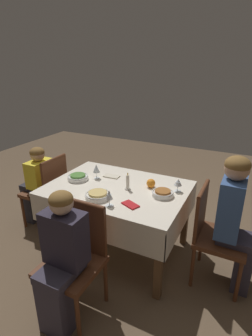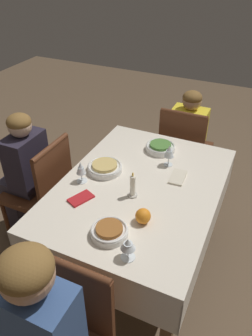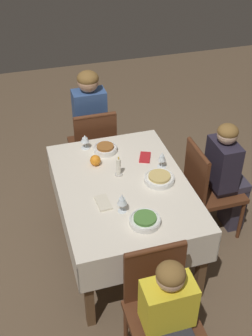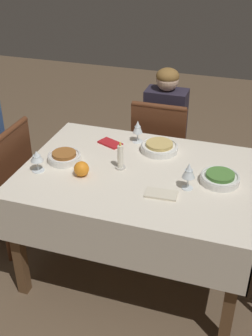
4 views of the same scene
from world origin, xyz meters
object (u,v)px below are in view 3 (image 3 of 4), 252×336
(dining_table, at_px, (123,193))
(bowl_west, at_px, (105,148))
(napkin_spare_side, at_px, (103,203))
(chair_north, at_px, (208,186))
(person_child_dark, at_px, (227,174))
(orange_fruit, at_px, (95,160))
(wine_glass_north, at_px, (162,157))
(person_adult_denim, at_px, (89,120))
(bowl_east, at_px, (145,220))
(person_child_yellow, at_px, (171,326))
(bowl_north, at_px, (159,178))
(napkin_red_folded, at_px, (145,157))
(candle_centerpiece, at_px, (119,168))
(chair_east, at_px, (160,306))
(chair_west, at_px, (94,145))
(wine_glass_east, at_px, (122,200))

(dining_table, distance_m, bowl_west, 0.47)
(napkin_spare_side, bearing_deg, chair_north, 103.22)
(person_child_dark, xyz_separation_m, orange_fruit, (-0.25, -1.05, 0.18))
(orange_fruit, bearing_deg, bowl_west, 143.18)
(wine_glass_north, bearing_deg, person_adult_denim, -158.87)
(dining_table, height_order, bowl_west, bowl_west)
(chair_north, xyz_separation_m, person_adult_denim, (-1.03, -0.77, 0.18))
(bowl_west, height_order, bowl_east, same)
(person_child_yellow, height_order, bowl_north, person_child_yellow)
(dining_table, bearing_deg, bowl_east, 3.28)
(orange_fruit, xyz_separation_m, napkin_spare_side, (0.47, -0.05, -0.04))
(chair_north, bearing_deg, person_child_yellow, 145.82)
(chair_north, relative_size, napkin_red_folded, 5.23)
(bowl_east, distance_m, candle_centerpiece, 0.56)
(person_child_yellow, height_order, bowl_west, person_child_yellow)
(chair_east, height_order, person_child_dark, person_child_dark)
(chair_east, height_order, bowl_east, chair_east)
(person_child_yellow, xyz_separation_m, napkin_spare_side, (-0.93, -0.16, 0.19))
(chair_west, relative_size, bowl_north, 3.84)
(bowl_east, bearing_deg, person_child_dark, 119.15)
(bowl_east, bearing_deg, chair_east, -6.80)
(wine_glass_east, bearing_deg, bowl_east, 36.23)
(orange_fruit, bearing_deg, person_child_dark, 76.78)
(chair_east, bearing_deg, wine_glass_east, 94.93)
(person_child_yellow, bearing_deg, chair_west, 89.69)
(bowl_west, xyz_separation_m, napkin_red_folded, (0.18, 0.28, -0.02))
(chair_east, relative_size, bowl_north, 3.84)
(chair_north, distance_m, wine_glass_north, 0.52)
(chair_north, distance_m, orange_fruit, 0.96)
(dining_table, distance_m, bowl_north, 0.30)
(dining_table, xyz_separation_m, wine_glass_east, (0.29, -0.09, 0.20))
(bowl_west, bearing_deg, orange_fruit, -36.82)
(person_child_dark, distance_m, bowl_west, 1.03)
(wine_glass_north, distance_m, napkin_red_folded, 0.20)
(napkin_spare_side, bearing_deg, bowl_east, 38.86)
(chair_north, distance_m, person_child_dark, 0.19)
(wine_glass_east, xyz_separation_m, orange_fruit, (-0.58, -0.05, -0.06))
(person_child_dark, bearing_deg, bowl_east, 119.15)
(napkin_red_folded, bearing_deg, wine_glass_east, -32.18)
(bowl_east, height_order, bowl_north, same)
(person_adult_denim, relative_size, napkin_red_folded, 7.03)
(chair_west, xyz_separation_m, napkin_spare_side, (1.10, -0.17, 0.24))
(person_child_yellow, relative_size, bowl_north, 4.24)
(chair_east, distance_m, napkin_red_folded, 1.26)
(candle_centerpiece, bearing_deg, napkin_red_folded, 121.07)
(chair_west, distance_m, candle_centerpiece, 0.87)
(wine_glass_north, bearing_deg, napkin_red_folded, -151.06)
(person_child_dark, bearing_deg, chair_north, 90.00)
(person_child_yellow, height_order, napkin_spare_side, person_child_yellow)
(bowl_west, bearing_deg, person_child_dark, 66.24)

